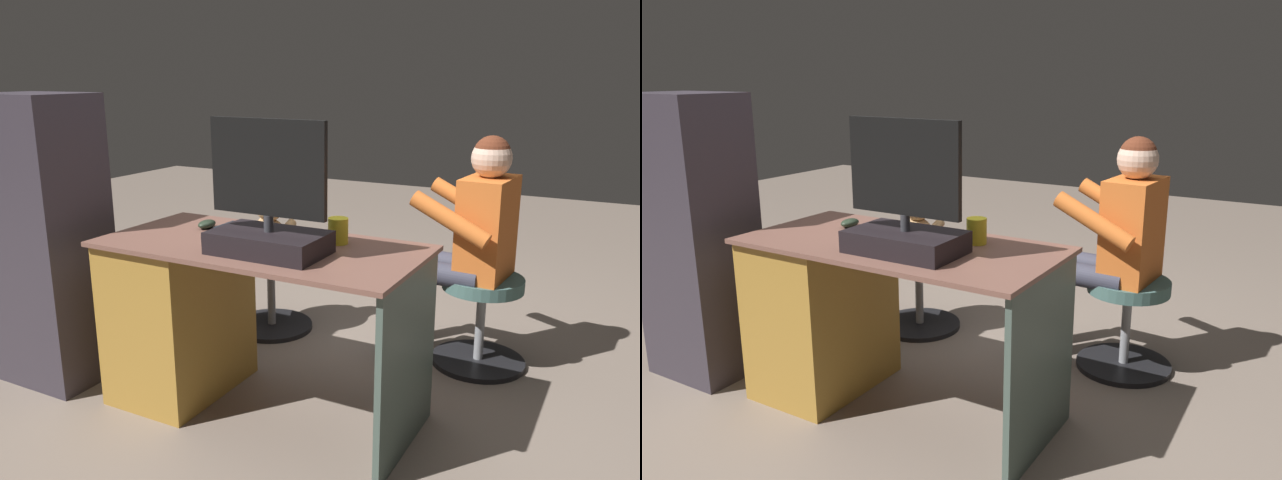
% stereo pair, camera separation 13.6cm
% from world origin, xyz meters
% --- Properties ---
extents(ground_plane, '(10.00, 10.00, 0.00)m').
position_xyz_m(ground_plane, '(0.00, 0.00, 0.00)').
color(ground_plane, '#74655A').
extents(desk, '(1.28, 0.62, 0.72)m').
position_xyz_m(desk, '(0.34, 0.37, 0.38)').
color(desk, brown).
rests_on(desk, ground_plane).
extents(monitor, '(0.47, 0.26, 0.49)m').
position_xyz_m(monitor, '(-0.10, 0.47, 0.85)').
color(monitor, black).
rests_on(monitor, desk).
extents(keyboard, '(0.42, 0.14, 0.02)m').
position_xyz_m(keyboard, '(0.07, 0.23, 0.73)').
color(keyboard, black).
rests_on(keyboard, desk).
extents(computer_mouse, '(0.06, 0.10, 0.04)m').
position_xyz_m(computer_mouse, '(0.34, 0.26, 0.74)').
color(computer_mouse, '#222E20').
rests_on(computer_mouse, desk).
extents(cup, '(0.08, 0.08, 0.10)m').
position_xyz_m(cup, '(-0.27, 0.22, 0.77)').
color(cup, yellow).
rests_on(cup, desk).
extents(tv_remote, '(0.10, 0.15, 0.02)m').
position_xyz_m(tv_remote, '(0.19, 0.37, 0.73)').
color(tv_remote, black).
rests_on(tv_remote, desk).
extents(notebook_binder, '(0.26, 0.33, 0.02)m').
position_xyz_m(notebook_binder, '(-0.10, 0.34, 0.73)').
color(notebook_binder, beige).
rests_on(notebook_binder, desk).
extents(office_chair_teddy, '(0.44, 0.44, 0.44)m').
position_xyz_m(office_chair_teddy, '(0.44, -0.39, 0.26)').
color(office_chair_teddy, black).
rests_on(office_chair_teddy, ground_plane).
extents(teddy_bear, '(0.22, 0.22, 0.32)m').
position_xyz_m(teddy_bear, '(0.44, -0.40, 0.58)').
color(teddy_bear, tan).
rests_on(teddy_bear, office_chair_teddy).
extents(visitor_chair, '(0.44, 0.44, 0.44)m').
position_xyz_m(visitor_chair, '(-0.68, -0.48, 0.26)').
color(visitor_chair, black).
rests_on(visitor_chair, ground_plane).
extents(person, '(0.59, 0.50, 1.10)m').
position_xyz_m(person, '(-0.58, -0.47, 0.64)').
color(person, '#C76126').
rests_on(person, ground_plane).
extents(equipment_rack, '(0.44, 0.36, 1.28)m').
position_xyz_m(equipment_rack, '(1.01, 0.53, 0.64)').
color(equipment_rack, '#332D36').
rests_on(equipment_rack, ground_plane).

